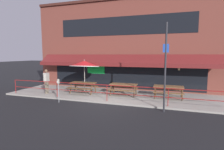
# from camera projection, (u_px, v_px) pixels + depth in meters

# --- Properties ---
(ground_plane) EXTENTS (120.00, 120.00, 0.00)m
(ground_plane) POSITION_uv_depth(u_px,v_px,m) (105.00, 104.00, 10.10)
(ground_plane) COLOR black
(patio_deck) EXTENTS (15.00, 4.00, 0.10)m
(patio_deck) POSITION_uv_depth(u_px,v_px,m) (115.00, 95.00, 11.98)
(patio_deck) COLOR #9E998E
(patio_deck) RESTS_ON ground
(restaurant_building) EXTENTS (15.00, 1.60, 7.17)m
(restaurant_building) POSITION_uv_depth(u_px,v_px,m) (123.00, 45.00, 13.68)
(restaurant_building) COLOR brown
(restaurant_building) RESTS_ON ground
(patio_railing) EXTENTS (13.84, 0.04, 0.97)m
(patio_railing) POSITION_uv_depth(u_px,v_px,m) (107.00, 89.00, 10.29)
(patio_railing) COLOR maroon
(patio_railing) RESTS_ON patio_deck
(picnic_table_left) EXTENTS (1.80, 1.42, 0.76)m
(picnic_table_left) POSITION_uv_depth(u_px,v_px,m) (83.00, 85.00, 12.39)
(picnic_table_left) COLOR brown
(picnic_table_left) RESTS_ON patio_deck
(picnic_table_centre) EXTENTS (1.80, 1.42, 0.76)m
(picnic_table_centre) POSITION_uv_depth(u_px,v_px,m) (123.00, 86.00, 11.76)
(picnic_table_centre) COLOR brown
(picnic_table_centre) RESTS_ON patio_deck
(picnic_table_right) EXTENTS (1.80, 1.42, 0.76)m
(picnic_table_right) POSITION_uv_depth(u_px,v_px,m) (168.00, 89.00, 10.98)
(picnic_table_right) COLOR brown
(picnic_table_right) RESTS_ON patio_deck
(patio_umbrella_left) EXTENTS (2.14, 2.14, 2.38)m
(patio_umbrella_left) POSITION_uv_depth(u_px,v_px,m) (84.00, 64.00, 12.48)
(patio_umbrella_left) COLOR #B7B2A8
(patio_umbrella_left) RESTS_ON patio_deck
(pedestrian_walking) EXTENTS (0.29, 0.62, 1.71)m
(pedestrian_walking) POSITION_uv_depth(u_px,v_px,m) (46.00, 80.00, 12.26)
(pedestrian_walking) COLOR #665B4C
(pedestrian_walking) RESTS_ON patio_deck
(parking_meter_near) EXTENTS (0.15, 0.16, 1.42)m
(parking_meter_near) POSITION_uv_depth(u_px,v_px,m) (58.00, 83.00, 10.23)
(parking_meter_near) COLOR gray
(parking_meter_near) RESTS_ON ground
(street_sign_pole) EXTENTS (0.28, 0.09, 4.36)m
(street_sign_pole) POSITION_uv_depth(u_px,v_px,m) (165.00, 67.00, 8.42)
(street_sign_pole) COLOR #2D2D33
(street_sign_pole) RESTS_ON ground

